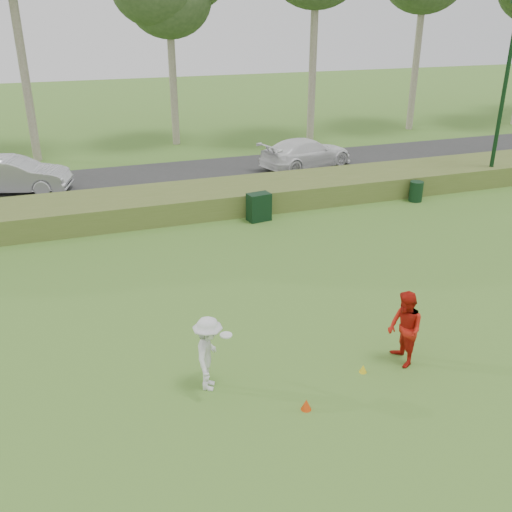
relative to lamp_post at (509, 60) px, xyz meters
name	(u,v)px	position (x,y,z in m)	size (l,w,h in m)	color
ground	(313,374)	(-14.00, -11.00, -5.59)	(120.00, 120.00, 0.00)	#427426
reed_strip	(192,201)	(-14.00, 1.00, -5.14)	(80.00, 3.00, 0.90)	#526729
park_road	(168,178)	(-14.00, 6.00, -5.56)	(80.00, 6.00, 0.06)	#2D2D2D
lamp_post	(509,60)	(0.00, 0.00, 0.00)	(0.70, 0.70, 8.18)	black
player_white	(209,354)	(-16.36, -10.67, -4.72)	(1.05, 1.28, 1.73)	silver
player_red	(405,329)	(-11.86, -11.25, -4.68)	(0.89, 0.69, 1.84)	red
cone_orange	(306,404)	(-14.66, -12.08, -5.47)	(0.22, 0.22, 0.25)	#E3400B
cone_yellow	(363,369)	(-12.89, -11.30, -5.50)	(0.18, 0.18, 0.19)	yellow
utility_cabinet	(259,207)	(-11.77, -0.93, -5.05)	(0.87, 0.55, 1.09)	black
trash_bin	(416,191)	(-4.59, -0.88, -5.16)	(0.58, 0.58, 0.86)	black
car_mid	(14,175)	(-20.88, 5.93, -4.74)	(1.67, 4.80, 1.58)	silver
car_right	(306,153)	(-6.85, 5.67, -4.79)	(2.07, 5.09, 1.48)	white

